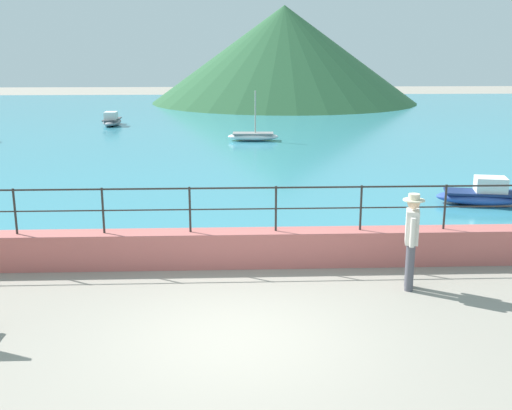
{
  "coord_description": "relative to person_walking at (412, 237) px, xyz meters",
  "views": [
    {
      "loc": [
        -0.05,
        -8.49,
        4.21
      ],
      "look_at": [
        0.47,
        3.7,
        1.1
      ],
      "focal_mm": 43.62,
      "sensor_mm": 36.0,
      "label": 1
    }
  ],
  "objects": [
    {
      "name": "boat_1",
      "position": [
        -2.12,
        17.87,
        -0.71
      ],
      "size": [
        2.34,
        1.02,
        2.25
      ],
      "color": "white",
      "rests_on": "lake_water"
    },
    {
      "name": "boat_2",
      "position": [
        -9.58,
        23.83,
        -0.65
      ],
      "size": [
        0.91,
        2.3,
        0.76
      ],
      "color": "gray",
      "rests_on": "lake_water"
    },
    {
      "name": "boat_3",
      "position": [
        3.63,
        5.77,
        -0.65
      ],
      "size": [
        2.44,
        1.37,
        0.76
      ],
      "color": "#2D4C9E",
      "rests_on": "lake_water"
    },
    {
      "name": "person_walking",
      "position": [
        0.0,
        0.0,
        0.0
      ],
      "size": [
        0.38,
        0.56,
        1.75
      ],
      "color": "#4C4C56",
      "rests_on": "ground"
    },
    {
      "name": "hill_main",
      "position": [
        1.02,
        38.39,
        2.65
      ],
      "size": [
        20.41,
        20.41,
        7.26
      ],
      "primitive_type": "cone",
      "color": "#285633",
      "rests_on": "ground"
    },
    {
      "name": "ground_plane",
      "position": [
        -3.13,
        -1.82,
        -0.98
      ],
      "size": [
        120.0,
        120.0,
        0.0
      ],
      "primitive_type": "plane",
      "color": "gray"
    },
    {
      "name": "promenade_wall",
      "position": [
        -3.13,
        1.38,
        -0.63
      ],
      "size": [
        20.0,
        0.56,
        0.7
      ],
      "primitive_type": "cube",
      "color": "#BC605B",
      "rests_on": "ground"
    },
    {
      "name": "railing",
      "position": [
        -3.13,
        1.38,
        0.34
      ],
      "size": [
        18.44,
        0.04,
        0.9
      ],
      "color": "#282623",
      "rests_on": "promenade_wall"
    },
    {
      "name": "lake_water",
      "position": [
        -3.13,
        24.02,
        -0.95
      ],
      "size": [
        64.0,
        44.32,
        0.06
      ],
      "primitive_type": "cube",
      "color": "teal",
      "rests_on": "ground"
    }
  ]
}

